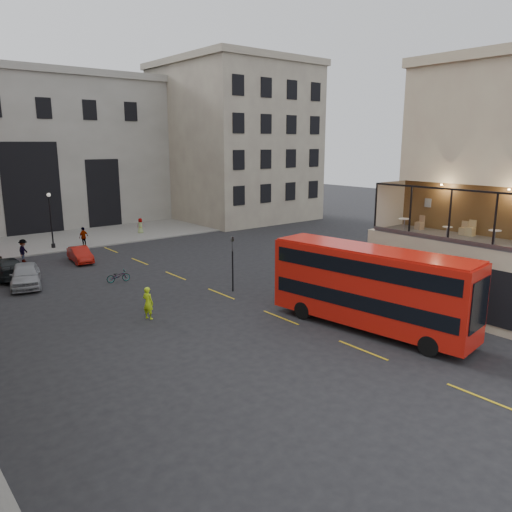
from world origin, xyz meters
TOP-DOWN VIEW (x-y plane):
  - ground at (0.00, 0.00)m, footprint 140.00×140.00m
  - host_building_main at (9.95, 0.00)m, footprint 7.26×11.40m
  - host_frontage at (6.50, 0.00)m, footprint 3.00×11.00m
  - cafe_floor at (6.50, 0.00)m, footprint 3.00×10.00m
  - gateway at (-5.00, 47.99)m, footprint 35.00×10.60m
  - building_right at (20.00, 39.97)m, footprint 16.60×18.60m
  - pavement_far at (-6.00, 38.00)m, footprint 40.00×12.00m
  - traffic_light_near at (-1.00, 12.00)m, footprint 0.16×0.20m
  - street_lamp_b at (-6.00, 34.00)m, footprint 0.36×0.36m
  - bus_near at (0.50, 1.66)m, footprint 4.09×11.50m
  - car_a at (-11.60, 22.17)m, footprint 3.18×5.19m
  - car_b at (-5.95, 27.05)m, footprint 1.77×4.05m
  - car_c at (-12.08, 25.51)m, footprint 2.17×5.23m
  - bicycle at (-6.08, 19.13)m, footprint 1.75×0.86m
  - cyclist at (-8.01, 10.69)m, footprint 0.69×0.82m
  - pedestrian_a at (-12.27, 26.10)m, footprint 0.87×0.73m
  - pedestrian_b at (-9.64, 30.11)m, footprint 1.32×1.45m
  - pedestrian_c at (-3.30, 33.26)m, footprint 1.21×0.88m
  - pedestrian_d at (4.10, 36.03)m, footprint 1.02×0.97m
  - cafe_table_near at (5.84, -2.16)m, footprint 0.65×0.65m
  - cafe_table_mid at (5.65, 0.45)m, footprint 0.54×0.54m
  - cafe_table_far at (5.43, 3.14)m, footprint 0.68×0.68m
  - cafe_chair_b at (7.37, 0.40)m, footprint 0.44×0.44m
  - cafe_chair_c at (7.40, -0.01)m, footprint 0.47×0.47m
  - cafe_chair_d at (7.08, 3.14)m, footprint 0.50×0.50m

SIDE VIEW (x-z plane):
  - ground at x=0.00m, z-range 0.00..0.00m
  - pavement_far at x=-6.00m, z-range 0.00..0.12m
  - bicycle at x=-6.08m, z-range 0.00..0.88m
  - car_b at x=-5.95m, z-range 0.00..1.29m
  - car_c at x=-12.08m, z-range 0.00..1.51m
  - pedestrian_a at x=-12.27m, z-range 0.00..1.58m
  - car_a at x=-11.60m, z-range 0.00..1.65m
  - pedestrian_d at x=4.10m, z-range 0.00..1.75m
  - cyclist at x=-8.01m, z-range 0.00..1.91m
  - pedestrian_c at x=-3.30m, z-range 0.00..1.91m
  - pedestrian_b at x=-9.64m, z-range 0.00..1.95m
  - host_frontage at x=6.50m, z-range 0.00..4.50m
  - street_lamp_b at x=-6.00m, z-range -0.27..5.06m
  - traffic_light_near at x=-1.00m, z-range 0.52..4.32m
  - bus_near at x=0.50m, z-range 0.28..4.77m
  - cafe_floor at x=6.50m, z-range 4.50..4.60m
  - cafe_chair_b at x=7.37m, z-range 4.44..5.26m
  - cafe_chair_d at x=7.08m, z-range 4.43..5.30m
  - cafe_chair_c at x=7.40m, z-range 4.42..5.34m
  - cafe_table_mid at x=5.65m, z-range 4.71..5.38m
  - cafe_table_near at x=5.84m, z-range 4.73..5.54m
  - cafe_table_far at x=5.43m, z-range 4.74..5.59m
  - host_building_main at x=9.95m, z-range 0.24..15.34m
  - gateway at x=-5.00m, z-range 0.39..18.39m
  - building_right at x=20.00m, z-range 0.39..20.39m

